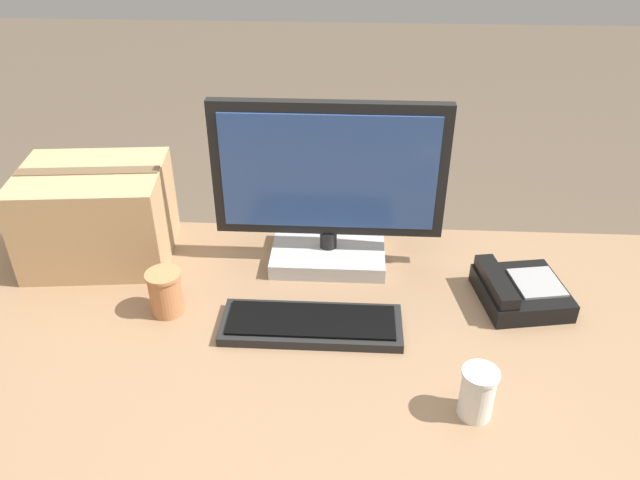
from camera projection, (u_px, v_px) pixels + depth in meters
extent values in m
cube|color=#8C6B4C|center=(313.00, 437.00, 1.61)|extent=(1.80, 0.90, 0.73)
cube|color=#B7B7B7|center=(328.00, 253.00, 1.64)|extent=(0.29, 0.21, 0.04)
cylinder|color=black|center=(328.00, 239.00, 1.61)|extent=(0.04, 0.04, 0.05)
cube|color=black|center=(329.00, 170.00, 1.51)|extent=(0.57, 0.03, 0.35)
cube|color=#2D4C8C|center=(329.00, 173.00, 1.49)|extent=(0.52, 0.01, 0.30)
cube|color=black|center=(310.00, 326.00, 1.40)|extent=(0.41, 0.15, 0.02)
cube|color=black|center=(310.00, 321.00, 1.39)|extent=(0.37, 0.12, 0.01)
cube|color=black|center=(521.00, 293.00, 1.49)|extent=(0.22, 0.22, 0.05)
cube|color=black|center=(496.00, 281.00, 1.46)|extent=(0.08, 0.19, 0.03)
cube|color=gray|center=(537.00, 283.00, 1.47)|extent=(0.12, 0.13, 0.01)
cylinder|color=#BC7547|center=(166.00, 294.00, 1.44)|extent=(0.08, 0.08, 0.10)
cylinder|color=#BC7547|center=(163.00, 275.00, 1.41)|extent=(0.08, 0.08, 0.01)
cylinder|color=white|center=(477.00, 395.00, 1.17)|extent=(0.06, 0.06, 0.10)
cylinder|color=white|center=(481.00, 374.00, 1.14)|extent=(0.07, 0.07, 0.01)
cube|color=tan|center=(97.00, 214.00, 1.60)|extent=(0.38, 0.32, 0.24)
cube|color=brown|center=(87.00, 171.00, 1.54)|extent=(0.35, 0.08, 0.00)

